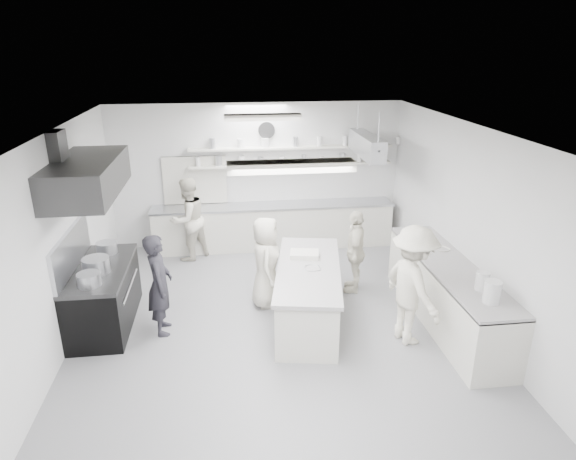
{
  "coord_description": "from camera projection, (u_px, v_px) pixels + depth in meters",
  "views": [
    {
      "loc": [
        -0.66,
        -6.7,
        4.11
      ],
      "look_at": [
        0.28,
        0.6,
        1.34
      ],
      "focal_mm": 31.12,
      "sensor_mm": 36.0,
      "label": 1
    }
  ],
  "objects": [
    {
      "name": "floor",
      "position": [
        275.0,
        326.0,
        7.75
      ],
      "size": [
        6.0,
        7.0,
        0.02
      ],
      "primitive_type": "cube",
      "color": "gray",
      "rests_on": "ground"
    },
    {
      "name": "ceiling",
      "position": [
        273.0,
        130.0,
        6.69
      ],
      "size": [
        6.0,
        7.0,
        0.02
      ],
      "primitive_type": "cube",
      "color": "silver",
      "rests_on": "wall_back"
    },
    {
      "name": "wall_back",
      "position": [
        258.0,
        176.0,
        10.47
      ],
      "size": [
        6.0,
        0.04,
        3.0
      ],
      "primitive_type": "cube",
      "color": "silver",
      "rests_on": "floor"
    },
    {
      "name": "wall_front",
      "position": [
        319.0,
        392.0,
        3.97
      ],
      "size": [
        6.0,
        0.04,
        3.0
      ],
      "primitive_type": "cube",
      "color": "silver",
      "rests_on": "floor"
    },
    {
      "name": "wall_left",
      "position": [
        58.0,
        245.0,
        6.86
      ],
      "size": [
        0.04,
        7.0,
        3.0
      ],
      "primitive_type": "cube",
      "color": "silver",
      "rests_on": "floor"
    },
    {
      "name": "wall_right",
      "position": [
        471.0,
        226.0,
        7.58
      ],
      "size": [
        0.04,
        7.0,
        3.0
      ],
      "primitive_type": "cube",
      "color": "silver",
      "rests_on": "floor"
    },
    {
      "name": "stove",
      "position": [
        104.0,
        297.0,
        7.65
      ],
      "size": [
        0.8,
        1.8,
        0.9
      ],
      "primitive_type": "cube",
      "color": "black",
      "rests_on": "floor"
    },
    {
      "name": "exhaust_hood",
      "position": [
        86.0,
        177.0,
        6.98
      ],
      "size": [
        0.85,
        2.0,
        0.5
      ],
      "primitive_type": "cube",
      "color": "#313131",
      "rests_on": "wall_left"
    },
    {
      "name": "back_counter",
      "position": [
        274.0,
        226.0,
        10.59
      ],
      "size": [
        5.0,
        0.6,
        0.92
      ],
      "primitive_type": "cube",
      "color": "silver",
      "rests_on": "floor"
    },
    {
      "name": "shelf_lower",
      "position": [
        291.0,
        164.0,
        10.34
      ],
      "size": [
        4.2,
        0.26,
        0.04
      ],
      "primitive_type": "cube",
      "color": "silver",
      "rests_on": "wall_back"
    },
    {
      "name": "shelf_upper",
      "position": [
        291.0,
        148.0,
        10.22
      ],
      "size": [
        4.2,
        0.26,
        0.04
      ],
      "primitive_type": "cube",
      "color": "silver",
      "rests_on": "wall_back"
    },
    {
      "name": "pass_through_window",
      "position": [
        195.0,
        180.0,
        10.31
      ],
      "size": [
        1.3,
        0.04,
        1.0
      ],
      "primitive_type": "cube",
      "color": "black",
      "rests_on": "wall_back"
    },
    {
      "name": "wall_clock",
      "position": [
        266.0,
        130.0,
        10.12
      ],
      "size": [
        0.32,
        0.05,
        0.32
      ],
      "primitive_type": "cylinder",
      "rotation": [
        1.57,
        0.0,
        0.0
      ],
      "color": "white",
      "rests_on": "wall_back"
    },
    {
      "name": "right_counter",
      "position": [
        447.0,
        294.0,
        7.71
      ],
      "size": [
        0.74,
        3.3,
        0.94
      ],
      "primitive_type": "cube",
      "color": "silver",
      "rests_on": "floor"
    },
    {
      "name": "pot_rack",
      "position": [
        366.0,
        145.0,
        9.41
      ],
      "size": [
        0.3,
        1.6,
        0.4
      ],
      "primitive_type": "cube",
      "color": "#B3B5BB",
      "rests_on": "ceiling"
    },
    {
      "name": "light_fixture_front",
      "position": [
        291.0,
        166.0,
        5.04
      ],
      "size": [
        1.3,
        0.25,
        0.1
      ],
      "primitive_type": "cube",
      "color": "silver",
      "rests_on": "ceiling"
    },
    {
      "name": "light_fixture_rear",
      "position": [
        263.0,
        117.0,
        8.39
      ],
      "size": [
        1.3,
        0.25,
        0.1
      ],
      "primitive_type": "cube",
      "color": "silver",
      "rests_on": "ceiling"
    },
    {
      "name": "prep_island",
      "position": [
        308.0,
        295.0,
        7.76
      ],
      "size": [
        1.27,
        2.45,
        0.86
      ],
      "primitive_type": "cube",
      "rotation": [
        0.0,
        0.0,
        -0.18
      ],
      "color": "silver",
      "rests_on": "floor"
    },
    {
      "name": "stove_pot",
      "position": [
        96.0,
        267.0,
        7.28
      ],
      "size": [
        0.39,
        0.39,
        0.27
      ],
      "primitive_type": "cylinder",
      "color": "#B3B5BB",
      "rests_on": "stove"
    },
    {
      "name": "cook_stove",
      "position": [
        160.0,
        284.0,
        7.33
      ],
      "size": [
        0.42,
        0.6,
        1.56
      ],
      "primitive_type": "imported",
      "rotation": [
        0.0,
        0.0,
        1.65
      ],
      "color": "#232229",
      "rests_on": "floor"
    },
    {
      "name": "cook_back",
      "position": [
        188.0,
        219.0,
        9.88
      ],
      "size": [
        1.03,
        1.02,
        1.67
      ],
      "primitive_type": "imported",
      "rotation": [
        0.0,
        0.0,
        -2.39
      ],
      "color": "silver",
      "rests_on": "floor"
    },
    {
      "name": "cook_island_left",
      "position": [
        266.0,
        262.0,
        8.12
      ],
      "size": [
        0.53,
        0.78,
        1.53
      ],
      "primitive_type": "imported",
      "rotation": [
        0.0,
        0.0,
        1.51
      ],
      "color": "silver",
      "rests_on": "floor"
    },
    {
      "name": "cook_island_right",
      "position": [
        355.0,
        251.0,
        8.61
      ],
      "size": [
        0.6,
        0.93,
        1.47
      ],
      "primitive_type": "imported",
      "rotation": [
        0.0,
        0.0,
        -1.87
      ],
      "color": "silver",
      "rests_on": "floor"
    },
    {
      "name": "cook_right",
      "position": [
        412.0,
        286.0,
        7.06
      ],
      "size": [
        0.92,
        1.27,
        1.78
      ],
      "primitive_type": "imported",
      "rotation": [
        0.0,
        0.0,
        1.82
      ],
      "color": "silver",
      "rests_on": "floor"
    },
    {
      "name": "bowl_island_a",
      "position": [
        313.0,
        269.0,
        7.57
      ],
      "size": [
        0.25,
        0.25,
        0.06
      ],
      "primitive_type": "imported",
      "rotation": [
        0.0,
        0.0,
        0.04
      ],
      "color": "#B3B5BB",
      "rests_on": "prep_island"
    },
    {
      "name": "bowl_island_b",
      "position": [
        314.0,
        259.0,
        7.93
      ],
      "size": [
        0.27,
        0.27,
        0.07
      ],
      "primitive_type": "imported",
      "rotation": [
        0.0,
        0.0,
        0.34
      ],
      "color": "silver",
      "rests_on": "prep_island"
    },
    {
      "name": "bowl_right",
      "position": [
        442.0,
        250.0,
        8.07
      ],
      "size": [
        0.28,
        0.28,
        0.05
      ],
      "primitive_type": "imported",
      "rotation": [
        0.0,
        0.0,
        0.31
      ],
      "color": "silver",
      "rests_on": "right_counter"
    }
  ]
}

